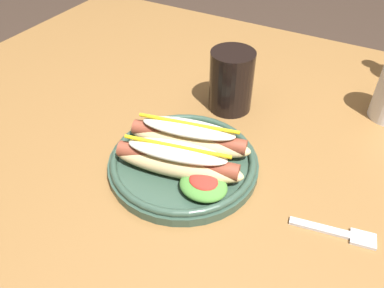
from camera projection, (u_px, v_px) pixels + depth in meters
dining_table at (239, 168)px, 0.78m from camera, size 1.42×0.96×0.74m
hot_dog_plate at (184, 157)px, 0.63m from camera, size 0.25×0.25×0.08m
fork at (340, 233)px, 0.55m from camera, size 0.12×0.04×0.00m
soda_cup at (231, 81)px, 0.75m from camera, size 0.09×0.09×0.12m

